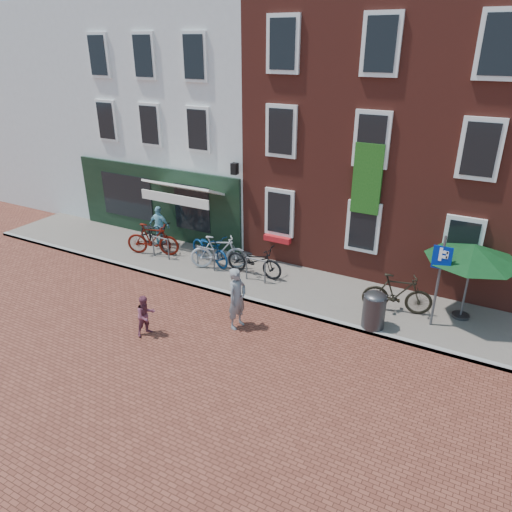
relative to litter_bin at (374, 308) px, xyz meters
The scene contains 17 objects.
ground 4.80m from the litter_bin, behind, with size 80.00×80.00×0.00m, color brown.
sidewalk 3.99m from the litter_bin, 162.23° to the left, with size 24.00×3.00×0.10m, color slate.
building_stucco 12.42m from the litter_bin, 145.49° to the left, with size 8.00×8.00×9.00m, color silver.
building_brick_mid 8.42m from the litter_bin, 112.27° to the left, with size 6.00×8.00×10.00m, color maroon.
filler_left 18.89m from the litter_bin, 158.77° to the left, with size 7.00×8.00×9.00m, color silver.
litter_bin is the anchor object (origin of this frame).
parking_sign 2.03m from the litter_bin, 31.80° to the left, with size 0.50×0.07×2.73m.
parasol 3.16m from the litter_bin, 39.32° to the left, with size 2.58×2.58×2.39m.
woman 3.84m from the litter_bin, 154.23° to the right, with size 0.66×0.44×1.82m, color gray.
boy 6.34m from the litter_bin, 149.63° to the right, with size 0.58×0.45×1.19m, color brown.
cafe_person 9.34m from the litter_bin, 167.82° to the left, with size 0.91×0.38×1.55m, color #88D2E5.
bicycle_0 9.20m from the litter_bin, behind, with size 0.73×2.09×1.10m, color black.
bicycle_1 8.77m from the litter_bin, behind, with size 0.57×2.02×1.22m, color #580E06.
bicycle_2 6.57m from the litter_bin, 167.46° to the left, with size 0.73×2.09×1.10m, color #06264F.
bicycle_3 5.99m from the litter_bin, 168.62° to the left, with size 0.57×2.02×1.22m, color #AFAFB2.
bicycle_4 4.70m from the litter_bin, 163.86° to the left, with size 0.73×2.09×1.10m, color black.
bicycle_5 1.20m from the litter_bin, 71.86° to the left, with size 0.57×2.02×1.22m, color black.
Camera 1 is at (7.30, -11.35, 7.46)m, focal length 33.38 mm.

